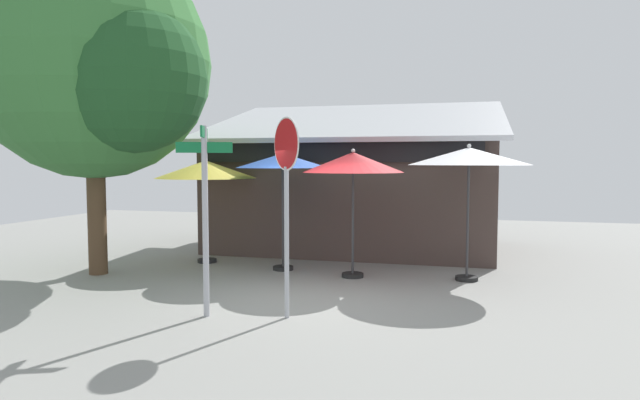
% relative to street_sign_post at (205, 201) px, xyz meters
% --- Properties ---
extents(ground_plane, '(28.00, 28.00, 0.10)m').
position_rel_street_sign_post_xyz_m(ground_plane, '(1.15, 1.47, -1.80)').
color(ground_plane, gray).
extents(cafe_building, '(7.65, 5.13, 4.10)m').
position_rel_street_sign_post_xyz_m(cafe_building, '(0.87, 7.19, -0.21)').
color(cafe_building, '#473833').
rests_on(cafe_building, ground).
extents(street_sign_post, '(0.78, 0.84, 2.86)m').
position_rel_street_sign_post_xyz_m(street_sign_post, '(0.00, 0.00, 0.00)').
color(street_sign_post, '#A8AAB2').
rests_on(street_sign_post, ground).
extents(stop_sign, '(0.57, 0.57, 2.99)m').
position_rel_street_sign_post_xyz_m(stop_sign, '(1.20, 0.23, 0.34)').
color(stop_sign, '#A8AAB2').
rests_on(stop_sign, ground).
extents(patio_umbrella_mustard_left, '(2.32, 2.32, 2.43)m').
position_rel_street_sign_post_xyz_m(patio_umbrella_mustard_left, '(-2.02, 4.06, 0.39)').
color(patio_umbrella_mustard_left, black).
rests_on(patio_umbrella_mustard_left, ground).
extents(patio_umbrella_royal_blue_center, '(1.99, 1.99, 2.58)m').
position_rel_street_sign_post_xyz_m(patio_umbrella_royal_blue_center, '(-0.02, 3.67, 0.57)').
color(patio_umbrella_royal_blue_center, black).
rests_on(patio_umbrella_royal_blue_center, ground).
extents(patio_umbrella_crimson_right, '(2.04, 2.04, 2.59)m').
position_rel_street_sign_post_xyz_m(patio_umbrella_crimson_right, '(1.57, 3.33, 0.54)').
color(patio_umbrella_crimson_right, black).
rests_on(patio_umbrella_crimson_right, ground).
extents(patio_umbrella_ivory_far_right, '(2.36, 2.36, 2.68)m').
position_rel_street_sign_post_xyz_m(patio_umbrella_ivory_far_right, '(3.81, 3.60, 0.66)').
color(patio_umbrella_ivory_far_right, black).
rests_on(patio_umbrella_ivory_far_right, ground).
extents(shade_tree, '(5.07, 4.75, 6.73)m').
position_rel_street_sign_post_xyz_m(shade_tree, '(-3.39, 2.18, 2.51)').
color(shade_tree, brown).
rests_on(shade_tree, ground).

